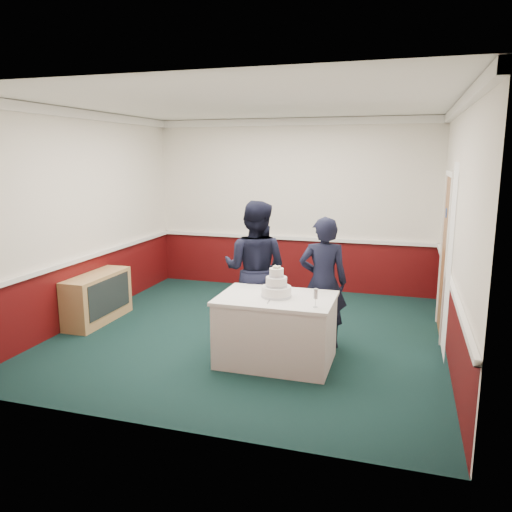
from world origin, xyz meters
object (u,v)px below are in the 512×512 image
(cake_table, at_px, (276,329))
(wedding_cake, at_px, (276,287))
(cake_knife, at_px, (269,301))
(person_man, at_px, (255,269))
(person_woman, at_px, (323,282))
(champagne_flute, at_px, (316,295))
(sideboard, at_px, (98,298))

(cake_table, bearing_deg, wedding_cake, 90.00)
(wedding_cake, bearing_deg, cake_knife, -98.53)
(wedding_cake, relative_size, person_man, 0.20)
(cake_knife, xyz_separation_m, person_woman, (0.46, 0.86, 0.03))
(champagne_flute, distance_m, person_woman, 0.95)
(cake_knife, bearing_deg, wedding_cake, 77.01)
(cake_table, xyz_separation_m, person_woman, (0.43, 0.66, 0.42))
(cake_table, xyz_separation_m, wedding_cake, (0.00, 0.00, 0.50))
(cake_table, distance_m, champagne_flute, 0.78)
(cake_table, bearing_deg, sideboard, 166.81)
(cake_knife, relative_size, person_woman, 0.13)
(sideboard, xyz_separation_m, wedding_cake, (2.83, -0.66, 0.55))
(champagne_flute, bearing_deg, cake_knife, 171.42)
(cake_knife, xyz_separation_m, champagne_flute, (0.53, -0.08, 0.14))
(sideboard, relative_size, person_woman, 0.73)
(cake_table, height_order, cake_knife, cake_knife)
(sideboard, bearing_deg, cake_knife, -17.13)
(person_man, bearing_deg, cake_knife, 118.62)
(person_woman, bearing_deg, person_man, -17.46)
(wedding_cake, bearing_deg, champagne_flute, -29.25)
(wedding_cake, relative_size, person_woman, 0.22)
(sideboard, relative_size, wedding_cake, 3.30)
(cake_table, bearing_deg, cake_knife, -98.53)
(person_woman, bearing_deg, wedding_cake, 46.80)
(sideboard, bearing_deg, wedding_cake, -13.19)
(wedding_cake, xyz_separation_m, person_woman, (0.43, 0.66, -0.08))
(sideboard, height_order, wedding_cake, wedding_cake)
(cake_table, distance_m, person_man, 1.05)
(cake_table, bearing_deg, champagne_flute, -29.25)
(sideboard, height_order, person_man, person_man)
(cake_table, distance_m, wedding_cake, 0.50)
(wedding_cake, height_order, person_woman, person_woman)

